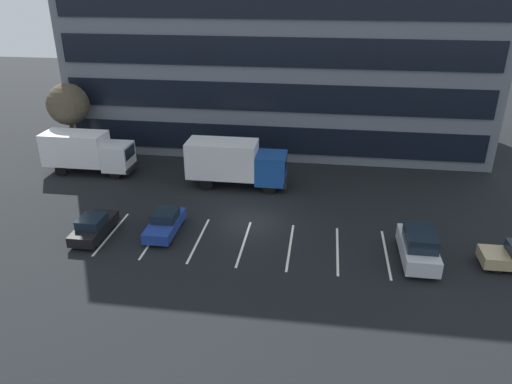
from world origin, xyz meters
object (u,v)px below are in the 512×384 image
suv_silver (418,246)px  bare_tree (68,104)px  box_truck_white (87,151)px  sedan_black (94,227)px  box_truck_blue (235,162)px  sedan_navy (165,223)px

suv_silver → bare_tree: 30.17m
bare_tree → box_truck_white: bearing=-48.5°
suv_silver → sedan_black: (-19.29, 0.05, -0.29)m
box_truck_blue → sedan_black: size_ratio=1.95×
box_truck_blue → sedan_navy: box_truck_blue is taller
box_truck_blue → sedan_navy: 8.46m
sedan_navy → suv_silver: bearing=-4.3°
box_truck_blue → sedan_black: bearing=-129.1°
suv_silver → sedan_navy: suv_silver is taller
box_truck_blue → sedan_navy: (-3.02, -7.79, -1.31)m
box_truck_white → suv_silver: bearing=-22.1°
box_truck_white → suv_silver: (24.33, -9.86, -0.92)m
box_truck_blue → suv_silver: box_truck_blue is taller
suv_silver → box_truck_blue: bearing=143.6°
box_truck_white → sedan_black: 11.10m
suv_silver → box_truck_white: bearing=157.9°
sedan_black → bare_tree: (-7.72, 12.84, 4.12)m
suv_silver → sedan_navy: size_ratio=1.10×
box_truck_white → sedan_navy: box_truck_white is taller
sedan_black → bare_tree: bare_tree is taller
box_truck_blue → sedan_black: 11.51m
box_truck_white → bare_tree: (-2.68, 3.03, 2.91)m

